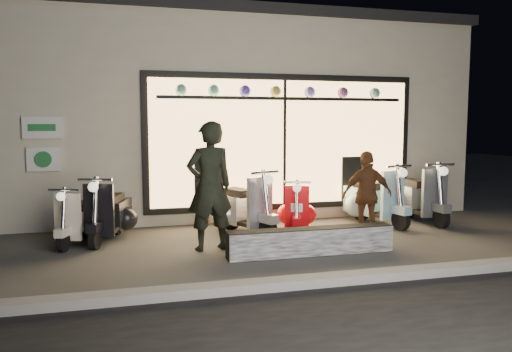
{
  "coord_description": "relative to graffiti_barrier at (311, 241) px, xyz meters",
  "views": [
    {
      "loc": [
        -2.24,
        -7.36,
        1.91
      ],
      "look_at": [
        -0.13,
        0.6,
        1.05
      ],
      "focal_mm": 35.0,
      "sensor_mm": 36.0,
      "label": 1
    }
  ],
  "objects": [
    {
      "name": "scooter_blue",
      "position": [
        1.99,
        1.96,
        0.25
      ],
      "size": [
        0.74,
        1.59,
        1.13
      ],
      "rotation": [
        0.0,
        0.0,
        0.23
      ],
      "color": "black",
      "rests_on": "ground"
    },
    {
      "name": "shop_building",
      "position": [
        -0.37,
        5.63,
        1.9
      ],
      "size": [
        10.2,
        6.23,
        4.2
      ],
      "color": "beige",
      "rests_on": "ground"
    },
    {
      "name": "graffiti_barrier",
      "position": [
        0.0,
        0.0,
        0.0
      ],
      "size": [
        2.5,
        0.28,
        0.4
      ],
      "primitive_type": "cube",
      "color": "black",
      "rests_on": "ground"
    },
    {
      "name": "ground",
      "position": [
        -0.37,
        0.65,
        -0.2
      ],
      "size": [
        40.0,
        40.0,
        0.0
      ],
      "primitive_type": "plane",
      "color": "#383533",
      "rests_on": "ground"
    },
    {
      "name": "scooter_red",
      "position": [
        0.36,
        1.63,
        0.17
      ],
      "size": [
        0.7,
        1.29,
        0.93
      ],
      "rotation": [
        0.0,
        0.0,
        -0.34
      ],
      "color": "black",
      "rests_on": "ground"
    },
    {
      "name": "scooter_black",
      "position": [
        -2.86,
        1.86,
        0.22
      ],
      "size": [
        0.74,
        1.46,
        1.04
      ],
      "rotation": [
        0.0,
        0.0,
        -0.3
      ],
      "color": "black",
      "rests_on": "ground"
    },
    {
      "name": "scooter_grey",
      "position": [
        2.99,
        1.98,
        0.26
      ],
      "size": [
        0.51,
        1.58,
        1.14
      ],
      "rotation": [
        0.0,
        0.0,
        0.01
      ],
      "color": "black",
      "rests_on": "ground"
    },
    {
      "name": "man",
      "position": [
        -1.38,
        0.67,
        0.78
      ],
      "size": [
        0.78,
        0.58,
        1.95
      ],
      "primitive_type": "imported",
      "rotation": [
        0.0,
        0.0,
        3.31
      ],
      "color": "black",
      "rests_on": "ground"
    },
    {
      "name": "woman",
      "position": [
        1.3,
        0.78,
        0.53
      ],
      "size": [
        0.89,
        0.43,
        1.46
      ],
      "primitive_type": "imported",
      "rotation": [
        0.0,
        0.0,
        3.06
      ],
      "color": "brown",
      "rests_on": "ground"
    },
    {
      "name": "scooter_cream",
      "position": [
        -3.31,
        1.72,
        0.16
      ],
      "size": [
        0.69,
        1.26,
        0.91
      ],
      "rotation": [
        0.0,
        0.0,
        -0.35
      ],
      "color": "black",
      "rests_on": "ground"
    },
    {
      "name": "scooter_silver",
      "position": [
        -0.66,
        1.78,
        0.24
      ],
      "size": [
        0.88,
        1.5,
        1.09
      ],
      "rotation": [
        0.0,
        0.0,
        0.4
      ],
      "color": "black",
      "rests_on": "ground"
    },
    {
      "name": "kerb",
      "position": [
        -0.37,
        -1.35,
        -0.14
      ],
      "size": [
        40.0,
        0.25,
        0.12
      ],
      "primitive_type": "cube",
      "color": "slate",
      "rests_on": "ground"
    }
  ]
}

